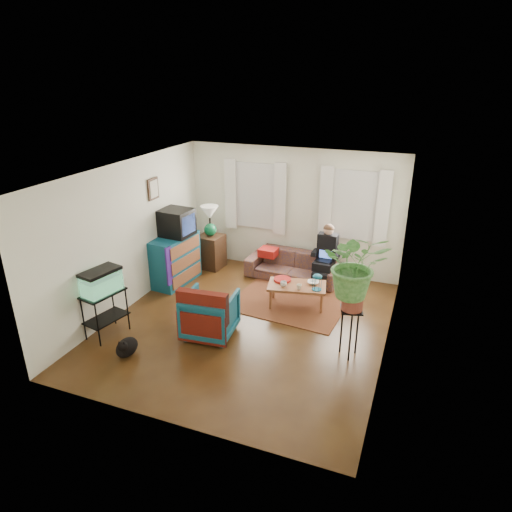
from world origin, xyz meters
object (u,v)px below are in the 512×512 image
at_px(dresser, 174,260).
at_px(sofa, 293,262).
at_px(armchair, 210,312).
at_px(plant_stand, 350,333).
at_px(coffee_table, 297,295).
at_px(aquarium_stand, 106,314).
at_px(side_table, 211,251).

bearing_deg(dresser, sofa, 30.52).
height_order(sofa, armchair, armchair).
relative_size(dresser, plant_stand, 1.37).
bearing_deg(coffee_table, aquarium_stand, -153.81).
xyz_separation_m(side_table, armchair, (1.20, -2.47, 0.04)).
bearing_deg(coffee_table, armchair, -138.08).
height_order(side_table, plant_stand, plant_stand).
xyz_separation_m(sofa, dresser, (-2.16, -1.02, 0.12)).
bearing_deg(aquarium_stand, plant_stand, 24.21).
distance_m(sofa, dresser, 2.39).
bearing_deg(side_table, coffee_table, -25.15).
relative_size(dresser, armchair, 1.35).
distance_m(sofa, aquarium_stand, 3.83).
height_order(dresser, armchair, dresser).
bearing_deg(plant_stand, dresser, 160.63).
relative_size(side_table, armchair, 0.90).
distance_m(dresser, plant_stand, 3.97).
xyz_separation_m(dresser, plant_stand, (3.74, -1.32, -0.09)).
bearing_deg(plant_stand, armchair, -174.74).
bearing_deg(aquarium_stand, sofa, 67.39).
distance_m(aquarium_stand, coffee_table, 3.29).
relative_size(side_table, dresser, 0.67).
relative_size(aquarium_stand, coffee_table, 0.74).
bearing_deg(coffee_table, dresser, 165.76).
xyz_separation_m(aquarium_stand, plant_stand, (3.75, 0.82, 0.02)).
relative_size(sofa, armchair, 2.35).
bearing_deg(plant_stand, coffee_table, 133.82).
height_order(sofa, dresser, dresser).
distance_m(side_table, aquarium_stand, 3.10).
xyz_separation_m(armchair, coffee_table, (1.03, 1.42, -0.19)).
height_order(sofa, side_table, sofa).
bearing_deg(sofa, armchair, -100.46).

